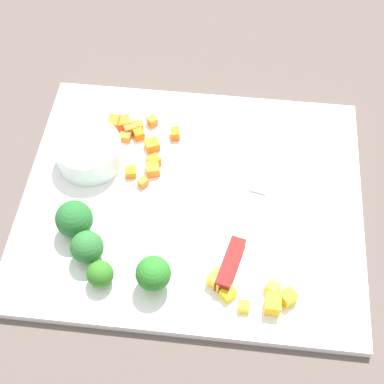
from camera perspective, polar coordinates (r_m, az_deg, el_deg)
ground_plane at (r=0.69m, az=0.00°, el=-1.04°), size 4.00×4.00×0.00m
cutting_board at (r=0.68m, az=0.00°, el=-0.76°), size 0.41×0.34×0.01m
prep_bowl at (r=0.70m, az=-10.43°, el=4.03°), size 0.08×0.08×0.03m
chef_knife at (r=0.65m, az=5.53°, el=-3.02°), size 0.09×0.29×0.02m
carrot_dice_0 at (r=0.74m, az=-7.01°, el=7.00°), size 0.02×0.02×0.01m
carrot_dice_1 at (r=0.68m, az=-5.01°, el=0.99°), size 0.01×0.01×0.01m
carrot_dice_2 at (r=0.69m, az=-6.24°, el=2.04°), size 0.01×0.02×0.01m
carrot_dice_3 at (r=0.73m, az=-1.73°, el=5.95°), size 0.01×0.02×0.01m
carrot_dice_4 at (r=0.74m, az=-6.27°, el=6.46°), size 0.02×0.02×0.01m
carrot_dice_5 at (r=0.72m, az=-4.08°, el=4.79°), size 0.02×0.02×0.01m
carrot_dice_6 at (r=0.74m, az=-7.92°, el=6.92°), size 0.01×0.02×0.02m
carrot_dice_7 at (r=0.69m, az=-4.02°, el=2.33°), size 0.02×0.02×0.01m
carrot_dice_8 at (r=0.73m, az=-5.43°, el=5.88°), size 0.02×0.02×0.01m
carrot_dice_9 at (r=0.74m, az=-5.41°, el=6.76°), size 0.01×0.01×0.01m
carrot_dice_10 at (r=0.73m, az=-6.80°, el=5.54°), size 0.01×0.01×0.01m
carrot_dice_11 at (r=0.70m, az=-3.89°, el=3.10°), size 0.02×0.02×0.01m
carrot_dice_12 at (r=0.74m, az=-4.06°, el=7.19°), size 0.02×0.02×0.01m
pepper_dice_0 at (r=0.61m, az=8.21°, el=-11.22°), size 0.02×0.02×0.02m
pepper_dice_1 at (r=0.62m, az=8.22°, el=-9.64°), size 0.02×0.02×0.01m
pepper_dice_2 at (r=0.61m, az=2.59°, el=-8.86°), size 0.02×0.02×0.02m
pepper_dice_3 at (r=0.61m, az=5.32°, el=-11.52°), size 0.01×0.01×0.01m
pepper_dice_4 at (r=0.61m, az=9.71°, el=-10.49°), size 0.02×0.02×0.02m
pepper_dice_5 at (r=0.61m, az=3.70°, el=-10.23°), size 0.02×0.02×0.01m
broccoli_floret_0 at (r=0.63m, az=-10.62°, el=-5.56°), size 0.04×0.04×0.04m
broccoli_floret_1 at (r=0.61m, az=-9.31°, el=-8.24°), size 0.03×0.03×0.03m
broccoli_floret_2 at (r=0.64m, az=-11.89°, el=-2.73°), size 0.04×0.04×0.05m
broccoli_floret_3 at (r=0.60m, az=-3.96°, el=-8.30°), size 0.04×0.04×0.05m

